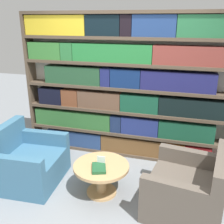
{
  "coord_description": "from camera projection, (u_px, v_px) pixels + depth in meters",
  "views": [
    {
      "loc": [
        0.98,
        -2.62,
        2.25
      ],
      "look_at": [
        -0.0,
        0.75,
        1.0
      ],
      "focal_mm": 42.0,
      "sensor_mm": 36.0,
      "label": 1
    }
  ],
  "objects": [
    {
      "name": "stray_book",
      "position": [
        99.0,
        168.0,
        3.34
      ],
      "size": [
        0.25,
        0.29,
        0.04
      ],
      "color": "#1E512D",
      "rests_on": "coffee_table"
    },
    {
      "name": "armchair_left",
      "position": [
        27.0,
        163.0,
        3.79
      ],
      "size": [
        0.93,
        1.0,
        0.82
      ],
      "rotation": [
        0.0,
        0.0,
        1.64
      ],
      "color": "#386684",
      "rests_on": "ground_plane"
    },
    {
      "name": "coffee_table",
      "position": [
        101.0,
        173.0,
        3.49
      ],
      "size": [
        0.74,
        0.74,
        0.43
      ],
      "color": "tan",
      "rests_on": "ground_plane"
    },
    {
      "name": "ground_plane",
      "position": [
        96.0,
        203.0,
        3.38
      ],
      "size": [
        14.0,
        14.0,
        0.0
      ],
      "primitive_type": "plane",
      "color": "gray"
    },
    {
      "name": "bookshelf",
      "position": [
        123.0,
        88.0,
        4.29
      ],
      "size": [
        3.43,
        0.3,
        2.37
      ],
      "color": "silver",
      "rests_on": "ground_plane"
    },
    {
      "name": "table_sign",
      "position": [
        101.0,
        161.0,
        3.43
      ],
      "size": [
        0.11,
        0.06,
        0.13
      ],
      "color": "black",
      "rests_on": "coffee_table"
    },
    {
      "name": "armchair_right",
      "position": [
        188.0,
        190.0,
        3.19
      ],
      "size": [
        1.0,
        1.06,
        0.82
      ],
      "rotation": [
        0.0,
        0.0,
        -1.72
      ],
      "color": "brown",
      "rests_on": "ground_plane"
    }
  ]
}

